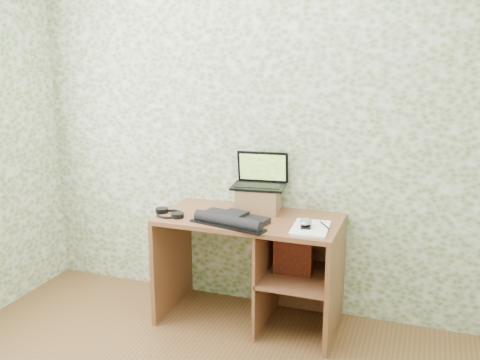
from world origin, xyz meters
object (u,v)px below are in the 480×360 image
at_px(keyboard, 231,219).
at_px(notepad, 310,228).
at_px(desk, 262,255).
at_px(riser, 258,200).
at_px(laptop, 260,179).

bearing_deg(keyboard, notepad, 18.33).
distance_m(desk, notepad, 0.47).
distance_m(riser, keyboard, 0.32).
height_order(desk, riser, riser).
height_order(riser, keyboard, riser).
xyz_separation_m(riser, laptop, (0.00, 0.04, 0.14)).
bearing_deg(laptop, keyboard, -110.79).
distance_m(desk, keyboard, 0.38).
height_order(riser, laptop, laptop).
height_order(desk, notepad, notepad).
bearing_deg(riser, keyboard, -105.47).
xyz_separation_m(laptop, notepad, (0.42, -0.29, -0.22)).
distance_m(riser, laptop, 0.14).
xyz_separation_m(keyboard, notepad, (0.50, 0.05, -0.02)).
bearing_deg(notepad, riser, 145.72).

